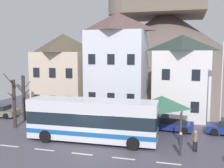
{
  "coord_description": "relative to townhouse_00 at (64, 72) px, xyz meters",
  "views": [
    {
      "loc": [
        6.92,
        -18.13,
        7.08
      ],
      "look_at": [
        0.57,
        4.45,
        4.35
      ],
      "focal_mm": 42.61,
      "sensor_mm": 36.0,
      "label": 1
    }
  ],
  "objects": [
    {
      "name": "ground_plane",
      "position": [
        7.74,
        -11.94,
        -4.76
      ],
      "size": [
        40.0,
        60.0,
        0.07
      ],
      "color": "#4C4754"
    },
    {
      "name": "townhouse_00",
      "position": [
        0.0,
        0.0,
        0.0
      ],
      "size": [
        6.17,
        5.95,
        9.46
      ],
      "color": "beige",
      "rests_on": "ground_plane"
    },
    {
      "name": "townhouse_01",
      "position": [
        6.92,
        -0.42,
        1.1
      ],
      "size": [
        6.46,
        5.1,
        11.66
      ],
      "color": "silver",
      "rests_on": "ground_plane"
    },
    {
      "name": "townhouse_02",
      "position": [
        14.12,
        0.17,
        -0.19
      ],
      "size": [
        5.78,
        6.29,
        9.07
      ],
      "color": "white",
      "rests_on": "ground_plane"
    },
    {
      "name": "hilltop_castle",
      "position": [
        10.73,
        19.38,
        3.12
      ],
      "size": [
        43.69,
        43.69,
        21.71
      ],
      "color": "#64554F",
      "rests_on": "ground_plane"
    },
    {
      "name": "transit_bus",
      "position": [
        7.51,
        -10.49,
        -3.02
      ],
      "size": [
        10.49,
        2.87,
        3.39
      ],
      "rotation": [
        0.0,
        0.0,
        0.03
      ],
      "color": "silver",
      "rests_on": "ground_plane"
    },
    {
      "name": "bus_shelter",
      "position": [
        12.71,
        -7.29,
        -1.83
      ],
      "size": [
        3.6,
        3.6,
        3.44
      ],
      "color": "#473D33",
      "rests_on": "ground_plane"
    },
    {
      "name": "parked_car_02",
      "position": [
        1.67,
        -5.65,
        -4.12
      ],
      "size": [
        4.23,
        2.09,
        1.22
      ],
      "rotation": [
        0.0,
        0.0,
        -0.05
      ],
      "color": "navy",
      "rests_on": "ground_plane"
    },
    {
      "name": "parked_car_03",
      "position": [
        13.53,
        -5.6,
        -4.09
      ],
      "size": [
        4.03,
        2.31,
        1.31
      ],
      "rotation": [
        0.0,
        0.0,
        3.03
      ],
      "color": "navy",
      "rests_on": "ground_plane"
    },
    {
      "name": "pedestrian_00",
      "position": [
        15.43,
        -10.64,
        -3.88
      ],
      "size": [
        0.33,
        0.28,
        1.56
      ],
      "color": "black",
      "rests_on": "ground_plane"
    },
    {
      "name": "pedestrian_01",
      "position": [
        14.42,
        -11.66,
        -3.8
      ],
      "size": [
        0.28,
        0.32,
        1.66
      ],
      "color": "#2D2D38",
      "rests_on": "ground_plane"
    },
    {
      "name": "public_bench",
      "position": [
        12.57,
        -5.04,
        -4.26
      ],
      "size": [
        1.41,
        0.48,
        0.87
      ],
      "color": "#473828",
      "rests_on": "ground_plane"
    },
    {
      "name": "flagpole",
      "position": [
        17.63,
        -6.15,
        -0.13
      ],
      "size": [
        0.95,
        0.1,
        8.03
      ],
      "color": "silver",
      "rests_on": "ground_plane"
    },
    {
      "name": "bare_tree_00",
      "position": [
        -1.91,
        -5.84,
        -2.29
      ],
      "size": [
        1.6,
        1.63,
        4.81
      ],
      "color": "#382D28",
      "rests_on": "ground_plane"
    },
    {
      "name": "bare_tree_02",
      "position": [
        -0.95,
        -8.8,
        -2.32
      ],
      "size": [
        1.23,
        1.53,
        5.23
      ],
      "color": "#382D28",
      "rests_on": "ground_plane"
    }
  ]
}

